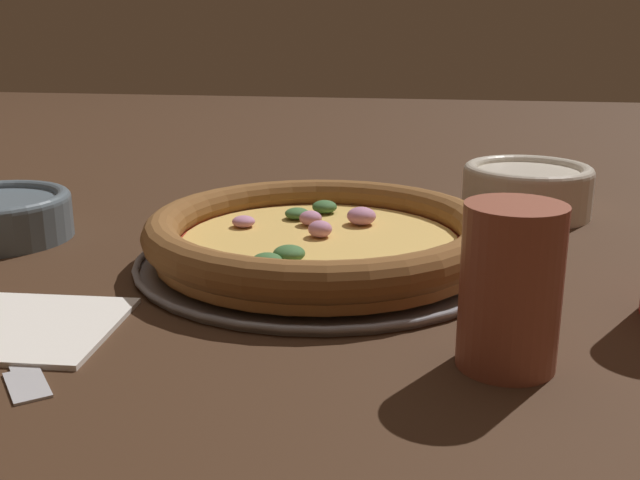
% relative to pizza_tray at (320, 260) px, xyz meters
% --- Properties ---
extents(ground_plane, '(3.00, 3.00, 0.00)m').
position_rel_pizza_tray_xyz_m(ground_plane, '(0.00, 0.00, -0.00)').
color(ground_plane, '#3D2616').
extents(pizza_tray, '(0.33, 0.33, 0.01)m').
position_rel_pizza_tray_xyz_m(pizza_tray, '(0.00, 0.00, 0.00)').
color(pizza_tray, gray).
rests_on(pizza_tray, ground_plane).
extents(pizza, '(0.32, 0.32, 0.04)m').
position_rel_pizza_tray_xyz_m(pizza, '(0.00, -0.00, 0.02)').
color(pizza, '#BC7F42').
rests_on(pizza, pizza_tray).
extents(bowl_near, '(0.14, 0.14, 0.06)m').
position_rel_pizza_tray_xyz_m(bowl_near, '(-0.20, -0.22, 0.03)').
color(bowl_near, beige).
rests_on(bowl_near, ground_plane).
extents(drinking_cup, '(0.06, 0.06, 0.11)m').
position_rel_pizza_tray_xyz_m(drinking_cup, '(-0.15, 0.18, 0.05)').
color(drinking_cup, brown).
rests_on(drinking_cup, ground_plane).
extents(napkin, '(0.13, 0.13, 0.01)m').
position_rel_pizza_tray_xyz_m(napkin, '(0.18, 0.18, -0.00)').
color(napkin, white).
rests_on(napkin, ground_plane).
extents(fork, '(0.14, 0.16, 0.00)m').
position_rel_pizza_tray_xyz_m(fork, '(0.18, 0.21, -0.00)').
color(fork, '#B7B7BC').
rests_on(fork, ground_plane).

